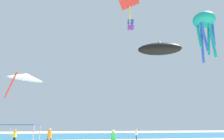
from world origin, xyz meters
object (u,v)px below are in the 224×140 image
kite_inflatable_black (160,49)px  kite_delta_white (26,76)px  kite_diamond_red (129,3)px  kite_box_blue (131,25)px  person_near_tent (136,133)px  person_leftmost (113,139)px  canopy_tent (22,126)px  person_rightmost (15,135)px  kite_octopus_teal (204,22)px  person_central (49,136)px

kite_inflatable_black → kite_delta_white: 21.22m
kite_inflatable_black → kite_diamond_red: (-6.02, -3.47, 5.93)m
kite_box_blue → kite_delta_white: kite_box_blue is taller
person_near_tent → person_leftmost: size_ratio=0.94×
canopy_tent → person_near_tent: size_ratio=1.76×
kite_delta_white → kite_box_blue: bearing=-25.4°
person_rightmost → kite_octopus_teal: bearing=-138.8°
kite_inflatable_black → kite_box_blue: 9.56m
kite_inflatable_black → kite_box_blue: size_ratio=3.36×
person_leftmost → kite_box_blue: kite_box_blue is taller
kite_octopus_teal → canopy_tent: bearing=28.7°
person_near_tent → kite_octopus_teal: bearing=68.3°
kite_delta_white → kite_octopus_teal: bearing=-63.5°
canopy_tent → kite_delta_white: size_ratio=0.45×
canopy_tent → person_central: (2.00, 3.12, -1.00)m
person_central → kite_box_blue: bearing=-151.4°
canopy_tent → kite_inflatable_black: kite_inflatable_black is taller
canopy_tent → person_central: bearing=57.2°
canopy_tent → kite_inflatable_black: bearing=29.7°
canopy_tent → person_leftmost: (7.78, -2.21, -1.02)m
kite_box_blue → kite_octopus_teal: bearing=113.2°
person_leftmost → kite_delta_white: 15.92m
person_near_tent → person_central: size_ratio=0.91×
person_near_tent → kite_diamond_red: size_ratio=0.36×
person_central → kite_octopus_teal: size_ratio=0.26×
canopy_tent → person_leftmost: 8.16m
person_central → person_rightmost: bearing=-54.1°
canopy_tent → kite_delta_white: bearing=105.9°
person_near_tent → kite_delta_white: 16.87m
canopy_tent → person_rightmost: bearing=109.7°
kite_box_blue → kite_delta_white: 22.72m
kite_delta_white → person_leftmost: bearing=-95.4°
person_near_tent → person_rightmost: 15.40m
kite_delta_white → kite_inflatable_black: bearing=-43.6°
person_near_tent → person_leftmost: bearing=-8.5°
kite_diamond_red → person_near_tent: bearing=-3.4°
person_leftmost → person_rightmost: person_leftmost is taller
person_near_tent → kite_diamond_red: bearing=-10.2°
canopy_tent → person_near_tent: canopy_tent is taller
person_rightmost → kite_inflatable_black: size_ratio=0.21×
kite_delta_white → person_near_tent: bearing=-46.7°
person_near_tent → kite_box_blue: (1.52, 6.80, 20.67)m
person_leftmost → kite_octopus_teal: kite_octopus_teal is taller
kite_box_blue → person_leftmost: bearing=66.1°
person_leftmost → person_central: 7.86m
kite_box_blue → kite_delta_white: (-16.67, -7.79, -13.32)m
person_rightmost → kite_box_blue: (16.75, 9.15, 20.68)m
person_rightmost → person_central: bearing=-166.7°
person_leftmost → kite_box_blue: 28.03m
canopy_tent → person_rightmost: 6.92m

